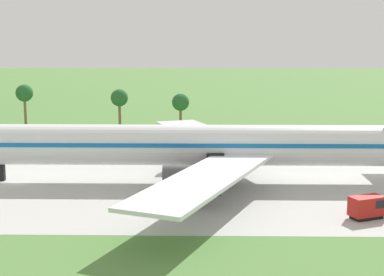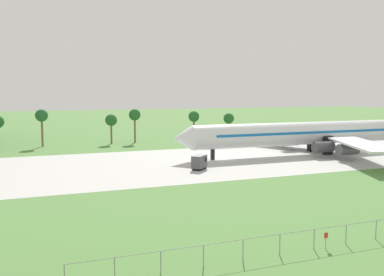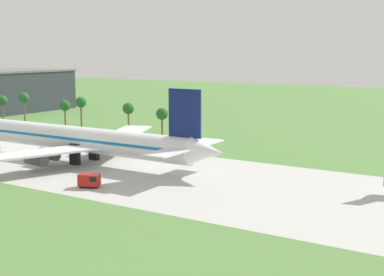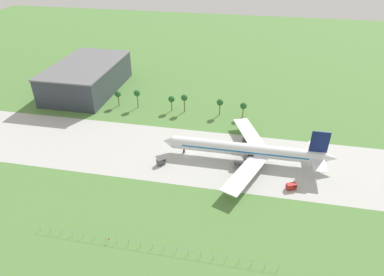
# 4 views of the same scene
# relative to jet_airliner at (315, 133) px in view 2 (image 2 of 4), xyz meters

# --- Properties ---
(ground_plane) EXTENTS (600.00, 600.00, 0.00)m
(ground_plane) POSITION_rel_jet_airliner_xyz_m (-26.97, -1.16, -5.24)
(ground_plane) COLOR #517F3D
(taxiway_strip) EXTENTS (320.00, 44.00, 0.02)m
(taxiway_strip) POSITION_rel_jet_airliner_xyz_m (-26.97, -1.16, -5.23)
(taxiway_strip) COLOR #B2B2AD
(taxiway_strip) RESTS_ON ground_plane
(jet_airliner) EXTENTS (76.46, 62.24, 17.91)m
(jet_airliner) POSITION_rel_jet_airliner_xyz_m (0.00, 0.00, 0.00)
(jet_airliner) COLOR white
(jet_airliner) RESTS_ON ground_plane
(baggage_tug) EXTENTS (4.13, 4.11, 2.93)m
(baggage_tug) POSITION_rel_jet_airliner_xyz_m (-36.63, -10.75, -3.68)
(baggage_tug) COLOR black
(baggage_tug) RESTS_ON ground_plane
(no_stopping_sign) EXTENTS (0.44, 0.08, 1.68)m
(no_stopping_sign) POSITION_rel_jet_airliner_xyz_m (-41.77, -56.47, -4.19)
(no_stopping_sign) COLOR gray
(no_stopping_sign) RESTS_ON ground_plane
(palm_tree_row) EXTENTS (75.30, 3.60, 10.84)m
(palm_tree_row) POSITION_rel_jet_airliner_xyz_m (-41.07, 40.24, 2.42)
(palm_tree_row) COLOR brown
(palm_tree_row) RESTS_ON ground_plane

